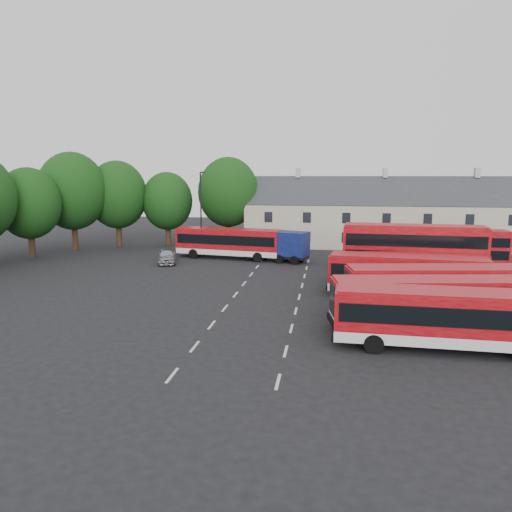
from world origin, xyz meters
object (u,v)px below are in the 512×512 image
object	(u,v)px
bus_dd_south	(413,249)
box_truck	(275,244)
silver_car	(167,256)
lamppost	(201,212)
bus_row_a	(446,315)

from	to	relation	value
bus_dd_south	box_truck	world-z (taller)	bus_dd_south
silver_car	lamppost	distance (m)	6.48
box_truck	bus_row_a	bearing A→B (deg)	-47.80
bus_dd_south	lamppost	bearing A→B (deg)	161.76
bus_row_a	silver_car	distance (m)	32.80
bus_dd_south	lamppost	distance (m)	23.39
bus_row_a	bus_dd_south	xyz separation A→B (m)	(1.12, 18.12, 0.84)
lamppost	bus_dd_south	bearing A→B (deg)	-22.80
bus_row_a	bus_dd_south	distance (m)	18.18
box_truck	silver_car	xyz separation A→B (m)	(-11.11, -2.98, -1.08)
silver_car	lamppost	bearing A→B (deg)	37.64
bus_row_a	silver_car	bearing A→B (deg)	137.46
bus_row_a	box_truck	xyz separation A→B (m)	(-12.01, 26.21, -0.13)
silver_car	bus_row_a	bearing A→B (deg)	-62.00
bus_dd_south	silver_car	distance (m)	24.86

